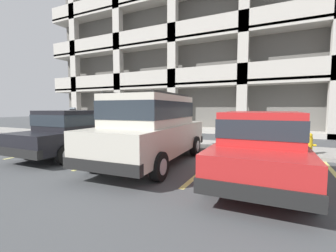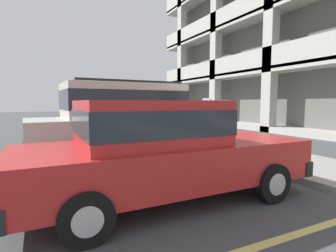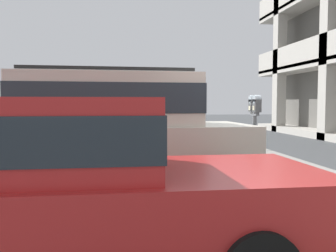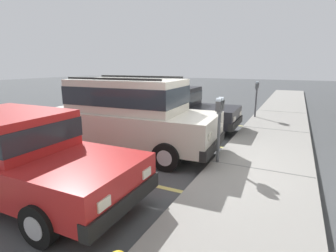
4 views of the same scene
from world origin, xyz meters
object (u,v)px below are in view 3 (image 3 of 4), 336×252
(silver_suv, at_px, (109,127))
(parking_meter_near, at_px, (255,117))
(red_sedan, at_px, (112,130))
(dark_hatchback, at_px, (63,181))
(parking_meter_far, at_px, (189,110))

(silver_suv, distance_m, parking_meter_near, 2.50)
(silver_suv, bearing_deg, parking_meter_near, 85.47)
(red_sedan, bearing_deg, dark_hatchback, -3.91)
(silver_suv, relative_size, red_sedan, 1.08)
(parking_meter_far, bearing_deg, parking_meter_near, 0.24)
(red_sedan, xyz_separation_m, parking_meter_near, (3.05, 2.52, 0.43))
(dark_hatchback, bearing_deg, parking_meter_near, 135.32)
(dark_hatchback, relative_size, parking_meter_far, 2.94)
(silver_suv, relative_size, parking_meter_near, 3.22)
(silver_suv, distance_m, parking_meter_far, 6.49)
(red_sedan, distance_m, dark_hatchback, 5.99)
(red_sedan, height_order, parking_meter_near, parking_meter_near)
(parking_meter_near, bearing_deg, parking_meter_far, -179.76)
(red_sedan, bearing_deg, silver_suv, -0.58)
(dark_hatchback, xyz_separation_m, parking_meter_far, (-8.99, 2.80, 0.44))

